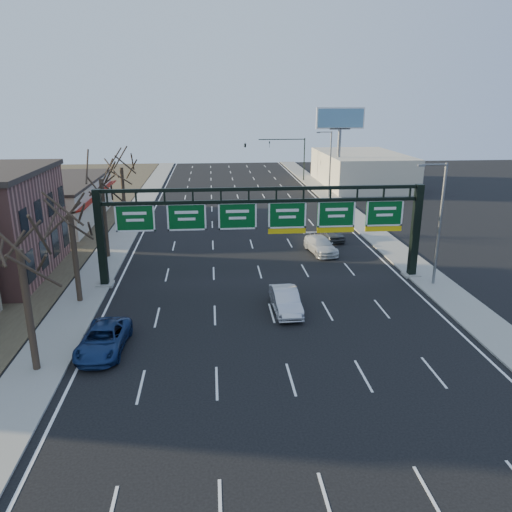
{
  "coord_description": "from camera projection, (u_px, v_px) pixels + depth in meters",
  "views": [
    {
      "loc": [
        -3.68,
        -27.43,
        13.32
      ],
      "look_at": [
        -0.82,
        4.2,
        3.2
      ],
      "focal_mm": 35.0,
      "sensor_mm": 36.0,
      "label": 1
    }
  ],
  "objects": [
    {
      "name": "car_blue_suv",
      "position": [
        103.0,
        339.0,
        27.26
      ],
      "size": [
        2.59,
        5.13,
        1.39
      ],
      "primitive_type": "imported",
      "rotation": [
        0.0,
        0.0,
        -0.06
      ],
      "color": "navy",
      "rests_on": "ground"
    },
    {
      "name": "tree_gantry",
      "position": [
        68.0,
        199.0,
        31.87
      ],
      "size": [
        3.6,
        3.6,
        8.48
      ],
      "color": "black",
      "rests_on": "sidewalk_left"
    },
    {
      "name": "sidewalk_right",
      "position": [
        376.0,
        235.0,
        50.44
      ],
      "size": [
        3.0,
        120.0,
        0.12
      ],
      "primitive_type": "cube",
      "color": "gray",
      "rests_on": "ground"
    },
    {
      "name": "cream_strip",
      "position": [
        51.0,
        201.0,
        55.34
      ],
      "size": [
        10.9,
        18.4,
        4.7
      ],
      "color": "beige",
      "rests_on": "ground"
    },
    {
      "name": "lane_markings",
      "position": [
        250.0,
        238.0,
        49.36
      ],
      "size": [
        21.6,
        120.0,
        0.01
      ],
      "primitive_type": "cube",
      "color": "white",
      "rests_on": "ground"
    },
    {
      "name": "tree_mid",
      "position": [
        100.0,
        167.0,
        41.13
      ],
      "size": [
        3.6,
        3.6,
        9.24
      ],
      "color": "black",
      "rests_on": "sidewalk_left"
    },
    {
      "name": "sidewalk_left",
      "position": [
        118.0,
        241.0,
        48.24
      ],
      "size": [
        3.0,
        120.0,
        0.12
      ],
      "primitive_type": "cube",
      "color": "gray",
      "rests_on": "ground"
    },
    {
      "name": "ground",
      "position": [
        276.0,
        326.0,
        30.38
      ],
      "size": [
        160.0,
        160.0,
        0.0
      ],
      "primitive_type": "plane",
      "color": "black",
      "rests_on": "ground"
    },
    {
      "name": "car_silver_sedan",
      "position": [
        286.0,
        301.0,
        32.31
      ],
      "size": [
        1.71,
        4.58,
        1.49
      ],
      "primitive_type": "imported",
      "rotation": [
        0.0,
        0.0,
        0.03
      ],
      "color": "#B2B3B7",
      "rests_on": "ground"
    },
    {
      "name": "tree_near",
      "position": [
        16.0,
        229.0,
        23.22
      ],
      "size": [
        3.6,
        3.6,
        8.86
      ],
      "color": "black",
      "rests_on": "sidewalk_left"
    },
    {
      "name": "building_right_distant",
      "position": [
        361.0,
        169.0,
        78.79
      ],
      "size": [
        12.0,
        20.0,
        5.0
      ],
      "primitive_type": "cube",
      "color": "beige",
      "rests_on": "ground"
    },
    {
      "name": "streetlight_far",
      "position": [
        329.0,
        161.0,
        67.87
      ],
      "size": [
        2.15,
        0.22,
        9.0
      ],
      "color": "slate",
      "rests_on": "sidewalk_right"
    },
    {
      "name": "car_silver_distant",
      "position": [
        228.0,
        216.0,
        55.42
      ],
      "size": [
        1.87,
        4.53,
        1.46
      ],
      "primitive_type": "imported",
      "rotation": [
        0.0,
        0.0,
        0.08
      ],
      "color": "#A4A4A8",
      "rests_on": "ground"
    },
    {
      "name": "car_white_wagon",
      "position": [
        321.0,
        245.0,
        44.62
      ],
      "size": [
        2.68,
        5.08,
        1.4
      ],
      "primitive_type": "imported",
      "rotation": [
        0.0,
        0.0,
        0.15
      ],
      "color": "silver",
      "rests_on": "ground"
    },
    {
      "name": "tree_far",
      "position": [
        120.0,
        157.0,
        50.74
      ],
      "size": [
        3.6,
        3.6,
        8.86
      ],
      "color": "black",
      "rests_on": "sidewalk_left"
    },
    {
      "name": "traffic_signal_mast",
      "position": [
        268.0,
        148.0,
        81.4
      ],
      "size": [
        10.16,
        0.54,
        7.0
      ],
      "color": "black",
      "rests_on": "ground"
    },
    {
      "name": "sign_gantry",
      "position": [
        265.0,
        221.0,
        36.58
      ],
      "size": [
        24.6,
        1.2,
        7.2
      ],
      "color": "black",
      "rests_on": "ground"
    },
    {
      "name": "car_grey_far",
      "position": [
        330.0,
        232.0,
        48.84
      ],
      "size": [
        2.25,
        4.61,
        1.51
      ],
      "primitive_type": "imported",
      "rotation": [
        0.0,
        0.0,
        0.11
      ],
      "color": "#424548",
      "rests_on": "ground"
    },
    {
      "name": "billboard_right",
      "position": [
        340.0,
        128.0,
        71.61
      ],
      "size": [
        7.0,
        0.5,
        12.0
      ],
      "color": "slate",
      "rests_on": "ground"
    },
    {
      "name": "streetlight_near",
      "position": [
        439.0,
        218.0,
        35.6
      ],
      "size": [
        2.15,
        0.22,
        9.0
      ],
      "color": "slate",
      "rests_on": "sidewalk_right"
    }
  ]
}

